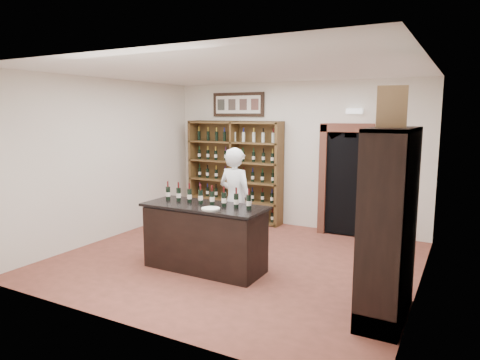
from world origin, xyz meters
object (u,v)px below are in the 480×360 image
at_px(wine_shelf, 235,171).
at_px(wine_crate, 392,107).
at_px(counter_bottle_0, 168,193).
at_px(shopkeeper, 235,200).
at_px(tasting_counter, 205,238).
at_px(side_cabinet, 390,255).

relative_size(wine_shelf, wine_crate, 4.87).
xyz_separation_m(counter_bottle_0, shopkeeper, (0.72, 0.90, -0.21)).
xyz_separation_m(tasting_counter, wine_crate, (2.65, -0.29, 1.93)).
distance_m(tasting_counter, shopkeeper, 1.04).
distance_m(wine_shelf, side_cabinet, 5.02).
xyz_separation_m(tasting_counter, counter_bottle_0, (-0.72, 0.05, 0.61)).
bearing_deg(side_cabinet, shopkeeper, 155.26).
bearing_deg(wine_crate, tasting_counter, 162.11).
bearing_deg(tasting_counter, shopkeeper, 89.87).
bearing_deg(shopkeeper, wine_crate, 163.89).
bearing_deg(counter_bottle_0, wine_crate, -5.81).
bearing_deg(wine_crate, wine_shelf, 127.67).
distance_m(shopkeeper, wine_crate, 3.30).
bearing_deg(side_cabinet, tasting_counter, 173.72).
height_order(wine_shelf, wine_crate, wine_crate).
height_order(tasting_counter, counter_bottle_0, counter_bottle_0).
bearing_deg(counter_bottle_0, side_cabinet, -5.87).
xyz_separation_m(shopkeeper, wine_crate, (2.65, -1.24, 1.53)).
distance_m(tasting_counter, side_cabinet, 2.75).
relative_size(tasting_counter, wine_crate, 4.16).
bearing_deg(shopkeeper, wine_shelf, -51.84).
height_order(counter_bottle_0, side_cabinet, side_cabinet).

